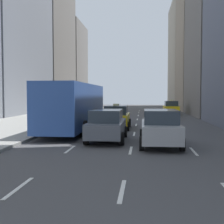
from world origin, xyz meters
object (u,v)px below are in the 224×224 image
(taxi_lead, at_px, (116,117))
(city_bus, at_px, (75,105))
(sedan_black_near, at_px, (107,125))
(taxi_second, at_px, (171,107))
(sedan_silver_behind, at_px, (160,128))

(taxi_lead, height_order, city_bus, city_bus)
(sedan_black_near, relative_size, city_bus, 0.41)
(taxi_lead, bearing_deg, taxi_second, 72.73)
(sedan_black_near, bearing_deg, city_bus, 120.94)
(sedan_silver_behind, bearing_deg, sedan_black_near, 154.48)
(taxi_lead, xyz_separation_m, taxi_second, (5.60, 18.01, 0.00))
(taxi_lead, xyz_separation_m, sedan_silver_behind, (2.80, -7.52, 0.03))
(taxi_lead, relative_size, taxi_second, 1.00)
(taxi_second, relative_size, sedan_silver_behind, 0.93)
(taxi_second, relative_size, sedan_black_near, 0.92)
(taxi_second, bearing_deg, sedan_black_near, -103.04)
(taxi_second, bearing_deg, city_bus, -113.34)
(city_bus, bearing_deg, sedan_silver_behind, -47.05)
(sedan_black_near, distance_m, sedan_silver_behind, 3.10)
(sedan_silver_behind, bearing_deg, city_bus, 132.95)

